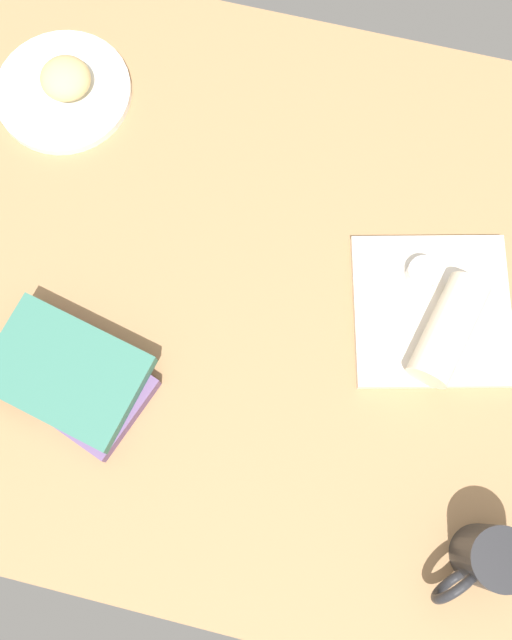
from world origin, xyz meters
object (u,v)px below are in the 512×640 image
(round_plate, at_px, (63,92))
(sauce_cup, at_px, (423,274))
(scone_pastry, at_px, (66,78))
(coffee_mug, at_px, (488,559))
(book_stack, at_px, (71,377))
(square_plate, at_px, (432,310))
(breakfast_wrap, at_px, (449,330))

(round_plate, bearing_deg, sauce_cup, -16.08)
(scone_pastry, bearing_deg, coffee_mug, -36.46)
(book_stack, bearing_deg, sauce_cup, 30.40)
(square_plate, relative_size, breakfast_wrap, 1.46)
(scone_pastry, bearing_deg, breakfast_wrap, -21.96)
(square_plate, xyz_separation_m, sauce_cup, (-0.03, 0.04, 0.02))
(sauce_cup, height_order, coffee_mug, coffee_mug)
(sauce_cup, xyz_separation_m, breakfast_wrap, (0.05, -0.07, 0.01))
(square_plate, bearing_deg, scone_pastry, 160.17)
(scone_pastry, distance_m, breakfast_wrap, 0.66)
(breakfast_wrap, height_order, book_stack, breakfast_wrap)
(scone_pastry, height_order, breakfast_wrap, breakfast_wrap)
(scone_pastry, xyz_separation_m, book_stack, (0.14, -0.42, -0.01))
(square_plate, relative_size, sauce_cup, 4.85)
(book_stack, relative_size, coffee_mug, 2.11)
(book_stack, bearing_deg, round_plate, 109.43)
(round_plate, xyz_separation_m, book_stack, (0.15, -0.42, 0.02))
(breakfast_wrap, bearing_deg, book_stack, 34.39)
(book_stack, bearing_deg, breakfast_wrap, 20.46)
(round_plate, xyz_separation_m, scone_pastry, (0.01, 0.01, 0.03))
(round_plate, relative_size, book_stack, 0.88)
(square_plate, relative_size, book_stack, 0.93)
(scone_pastry, xyz_separation_m, sauce_cup, (0.57, -0.17, -0.01))
(scone_pastry, bearing_deg, book_stack, -71.98)
(scone_pastry, relative_size, square_plate, 0.35)
(scone_pastry, height_order, coffee_mug, coffee_mug)
(round_plate, relative_size, scone_pastry, 2.74)
(square_plate, bearing_deg, round_plate, 160.95)
(square_plate, bearing_deg, sauce_cup, 121.13)
(scone_pastry, distance_m, square_plate, 0.63)
(round_plate, bearing_deg, coffee_mug, -35.79)
(scone_pastry, relative_size, coffee_mug, 0.68)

